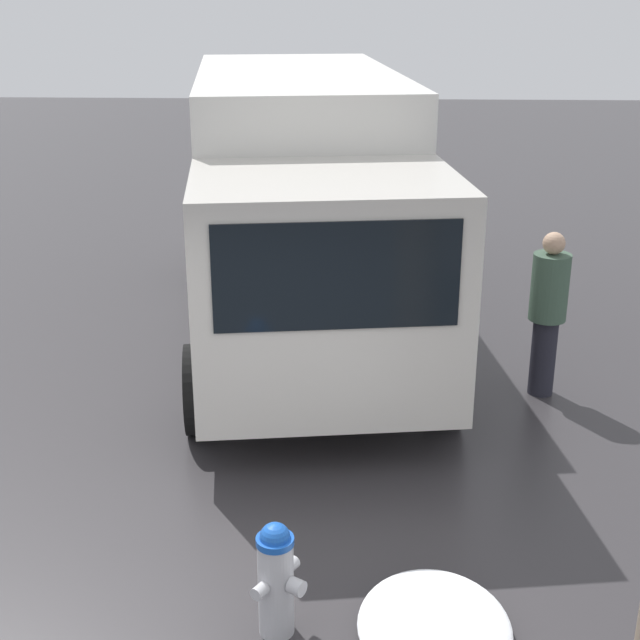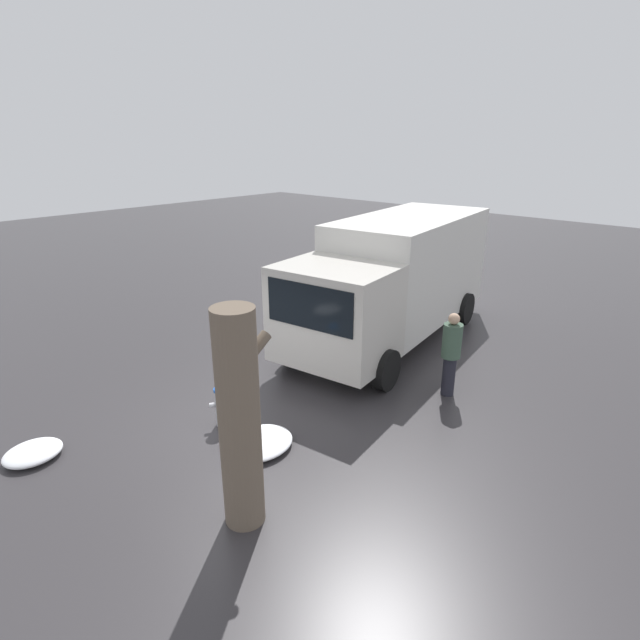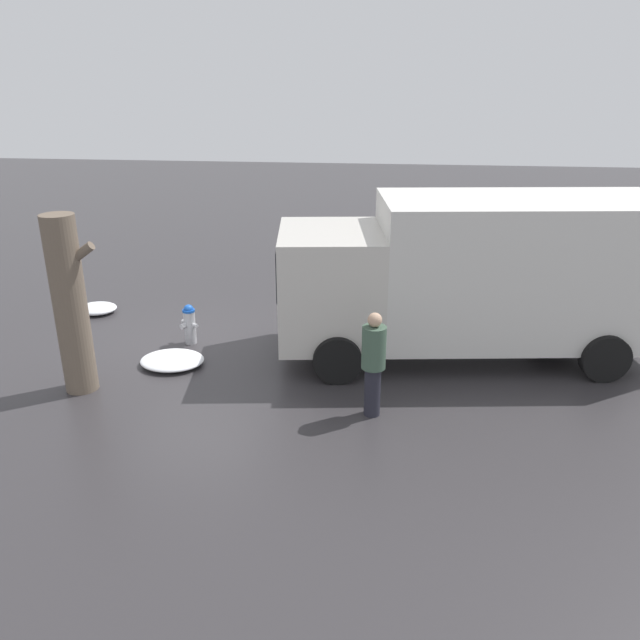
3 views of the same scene
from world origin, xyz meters
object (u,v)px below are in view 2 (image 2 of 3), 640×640
delivery_truck (395,276)px  tree_trunk (240,420)px  fire_hydrant (221,404)px  pedestrian (451,351)px

delivery_truck → tree_trunk: bearing=100.9°
fire_hydrant → tree_trunk: (-1.30, -2.23, 1.16)m
delivery_truck → pedestrian: delivery_truck is taller
fire_hydrant → tree_trunk: size_ratio=0.27×
tree_trunk → pedestrian: 5.26m
delivery_truck → fire_hydrant: bearing=83.8°
delivery_truck → pedestrian: (-1.88, -2.70, -0.73)m
fire_hydrant → delivery_truck: size_ratio=0.11×
fire_hydrant → pedestrian: pedestrian is taller
pedestrian → fire_hydrant: bearing=-157.8°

